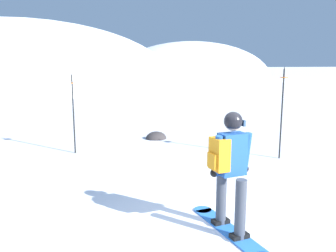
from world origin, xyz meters
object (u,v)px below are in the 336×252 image
(rock_dark, at_px, (156,139))
(snowboarder_main, at_px, (230,170))
(piste_marker_far, at_px, (282,107))
(piste_marker_near, at_px, (73,108))

(rock_dark, bearing_deg, snowboarder_main, -94.43)
(rock_dark, bearing_deg, piste_marker_far, -51.39)
(snowboarder_main, height_order, rock_dark, snowboarder_main)
(snowboarder_main, distance_m, piste_marker_far, 4.35)
(snowboarder_main, xyz_separation_m, piste_marker_near, (-1.99, 5.13, 0.27))
(snowboarder_main, height_order, piste_marker_near, piste_marker_near)
(snowboarder_main, distance_m, piste_marker_near, 5.51)
(snowboarder_main, xyz_separation_m, rock_dark, (0.48, 6.25, -0.92))
(piste_marker_near, bearing_deg, rock_dark, 24.44)
(piste_marker_near, bearing_deg, snowboarder_main, -68.82)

